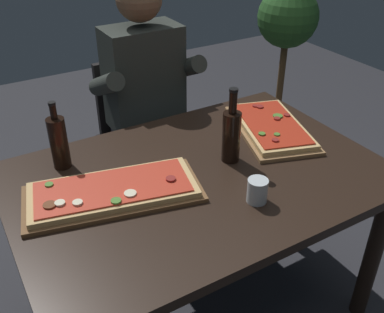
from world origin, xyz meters
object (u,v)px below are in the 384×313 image
Objects in this scene: diner_chair at (141,130)px; potted_plant_corner at (284,56)px; pizza_rectangular_front at (113,192)px; tumbler_near_camera at (257,192)px; seated_diner at (148,96)px; oil_bottle_amber at (59,142)px; dining_table at (198,194)px; pizza_rectangular_left at (271,127)px; wine_bottle_dark at (231,134)px.

diner_chair is 1.09m from potted_plant_corner.
diner_chair is (0.48, 0.82, -0.27)m from pizza_rectangular_front.
diner_chair reaches higher than tumbler_near_camera.
seated_diner reaches higher than tumbler_near_camera.
dining_table is at bearing -36.27° from oil_bottle_amber.
pizza_rectangular_front is at bearing 146.44° from tumbler_near_camera.
potted_plant_corner reaches higher than pizza_rectangular_front.
pizza_rectangular_left is 0.48× the size of potted_plant_corner.
wine_bottle_dark reaches higher than pizza_rectangular_left.
tumbler_near_camera reaches higher than dining_table.
potted_plant_corner is at bearing 20.33° from oil_bottle_amber.
pizza_rectangular_front is at bearing 174.44° from dining_table.
wine_bottle_dark is at bearing 74.51° from tumbler_near_camera.
tumbler_near_camera is (0.51, -0.56, -0.07)m from oil_bottle_amber.
oil_bottle_amber is 0.76m from tumbler_near_camera.
tumbler_near_camera is at bearing -47.41° from oil_bottle_amber.
oil_bottle_amber is (-0.88, 0.19, 0.09)m from pizza_rectangular_left.
oil_bottle_amber is at bearing 108.79° from pizza_rectangular_front.
oil_bottle_amber is at bearing -143.62° from seated_diner.
oil_bottle_amber is 1.75m from potted_plant_corner.
potted_plant_corner is at bearing 9.83° from seated_diner.
tumbler_near_camera is at bearing -33.56° from pizza_rectangular_front.
pizza_rectangular_front is 0.85m from seated_diner.
pizza_rectangular_front is at bearing -173.11° from pizza_rectangular_left.
dining_table is 1.52m from potted_plant_corner.
pizza_rectangular_left is 1.83× the size of wine_bottle_dark.
dining_table is 1.21× the size of potted_plant_corner.
pizza_rectangular_left is 2.04× the size of oil_bottle_amber.
diner_chair is at bearing 87.02° from tumbler_near_camera.
dining_table is at bearing -142.66° from potted_plant_corner.
tumbler_near_camera is (0.09, -0.25, 0.13)m from dining_table.
oil_bottle_amber is at bearing 132.59° from tumbler_near_camera.
oil_bottle_amber reaches higher than dining_table.
pizza_rectangular_left is 0.90m from oil_bottle_amber.
potted_plant_corner is (1.54, 0.89, -0.05)m from pizza_rectangular_front.
pizza_rectangular_left is 0.42× the size of seated_diner.
diner_chair is at bearing 59.98° from pizza_rectangular_front.
diner_chair is at bearing 43.43° from oil_bottle_amber.
oil_bottle_amber is 0.72m from seated_diner.
seated_diner reaches higher than oil_bottle_amber.
pizza_rectangular_front is at bearing 178.87° from wine_bottle_dark.
pizza_rectangular_left is at bearing 6.89° from pizza_rectangular_front.
diner_chair is 0.28m from seated_diner.
pizza_rectangular_front is at bearing -150.02° from potted_plant_corner.
diner_chair is at bearing 90.00° from seated_diner.
potted_plant_corner is (1.21, 0.92, 0.07)m from dining_table.
tumbler_near_camera reaches higher than pizza_rectangular_front.
pizza_rectangular_left is at bearing -133.56° from potted_plant_corner.
diner_chair is (-0.02, 0.83, -0.37)m from wine_bottle_dark.
potted_plant_corner is at bearing 3.45° from diner_chair.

